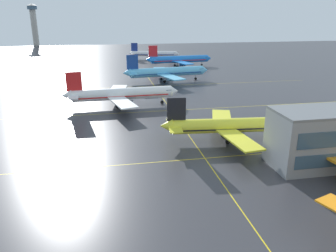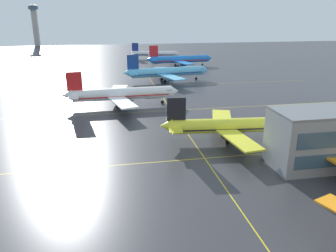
# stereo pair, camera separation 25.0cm
# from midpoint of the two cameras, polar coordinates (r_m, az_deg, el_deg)

# --- Properties ---
(airliner_second_row) EXTENTS (34.87, 29.93, 10.83)m
(airliner_second_row) POSITION_cam_midpoint_polar(r_m,az_deg,el_deg) (80.94, 10.71, 0.06)
(airliner_second_row) COLOR yellow
(airliner_second_row) RESTS_ON ground
(airliner_third_row) EXTENTS (38.06, 32.86, 11.85)m
(airliner_third_row) POSITION_cam_midpoint_polar(r_m,az_deg,el_deg) (110.05, -8.08, 5.43)
(airliner_third_row) COLOR white
(airliner_third_row) RESTS_ON ground
(airliner_far_left_stand) EXTENTS (39.31, 33.72, 12.21)m
(airliner_far_left_stand) POSITION_cam_midpoint_polar(r_m,az_deg,el_deg) (149.13, -0.37, 9.21)
(airliner_far_left_stand) COLOR #5BB7E5
(airliner_far_left_stand) RESTS_ON ground
(airliner_far_right_stand) EXTENTS (38.69, 33.29, 12.02)m
(airliner_far_right_stand) POSITION_cam_midpoint_polar(r_m,az_deg,el_deg) (190.66, 1.82, 11.33)
(airliner_far_right_stand) COLOR blue
(airliner_far_right_stand) RESTS_ON ground
(airliner_distant_taxiway) EXTENTS (32.75, 27.86, 10.28)m
(airliner_distant_taxiway) POSITION_cam_midpoint_polar(r_m,az_deg,el_deg) (222.14, -2.48, 12.26)
(airliner_distant_taxiway) COLOR white
(airliner_distant_taxiway) RESTS_ON ground
(taxiway_markings) EXTENTS (136.30, 162.28, 0.01)m
(taxiway_markings) POSITION_cam_midpoint_polar(r_m,az_deg,el_deg) (87.95, 2.82, -0.62)
(taxiway_markings) COLOR yellow
(taxiway_markings) RESTS_ON ground
(control_tower) EXTENTS (8.82, 8.82, 36.30)m
(control_tower) POSITION_cam_midpoint_polar(r_m,az_deg,el_deg) (334.68, -22.02, 16.26)
(control_tower) COLOR #ADA89E
(control_tower) RESTS_ON ground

